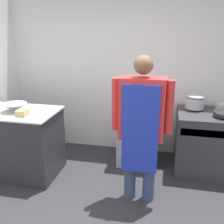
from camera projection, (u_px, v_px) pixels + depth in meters
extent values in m
cube|color=white|center=(121.00, 71.00, 4.24)|extent=(8.00, 0.05, 2.70)
cube|color=#2D2D33|center=(21.00, 143.00, 3.72)|extent=(1.05, 0.73, 0.92)
cube|color=#B2B5BC|center=(17.00, 112.00, 3.57)|extent=(1.10, 0.76, 0.02)
cube|color=#38383D|center=(206.00, 142.00, 3.82)|extent=(0.86, 0.78, 0.88)
cube|color=#B2B5BC|center=(212.00, 134.00, 3.38)|extent=(0.79, 0.03, 0.10)
cube|color=#B2B5BC|center=(206.00, 105.00, 4.03)|extent=(0.86, 0.03, 0.02)
cube|color=#A8ADB2|center=(139.00, 134.00, 4.10)|extent=(0.58, 0.67, 0.87)
cube|color=silver|center=(136.00, 140.00, 3.78)|extent=(0.49, 0.02, 0.61)
cylinder|color=#38476B|center=(130.00, 168.00, 3.17)|extent=(0.14, 0.14, 0.81)
cylinder|color=#38476B|center=(149.00, 170.00, 3.13)|extent=(0.14, 0.14, 0.81)
cube|color=red|center=(142.00, 109.00, 2.92)|extent=(0.51, 0.22, 0.71)
cube|color=#2338B2|center=(140.00, 131.00, 2.87)|extent=(0.41, 0.02, 1.02)
cylinder|color=red|center=(116.00, 104.00, 2.96)|extent=(0.09, 0.09, 0.60)
cylinder|color=red|center=(169.00, 108.00, 2.85)|extent=(0.09, 0.09, 0.60)
sphere|color=brown|center=(143.00, 65.00, 2.76)|extent=(0.21, 0.21, 0.21)
cone|color=#B2B5BC|center=(15.00, 107.00, 3.55)|extent=(0.33, 0.33, 0.11)
cube|color=#D8B266|center=(22.00, 113.00, 3.38)|extent=(0.13, 0.13, 0.08)
cylinder|color=#B2B5BC|center=(195.00, 103.00, 3.81)|extent=(0.27, 0.27, 0.16)
ellipsoid|color=#B2B5BC|center=(196.00, 96.00, 3.78)|extent=(0.27, 0.27, 0.05)
cylinder|color=#B2B5BC|center=(221.00, 107.00, 3.75)|extent=(0.17, 0.17, 0.09)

